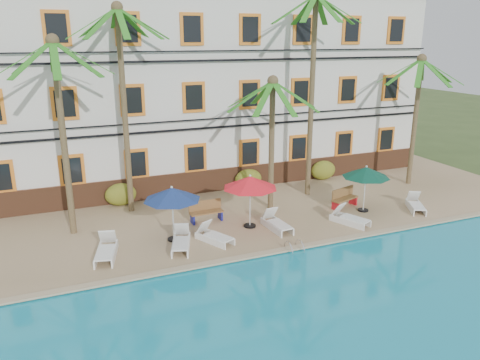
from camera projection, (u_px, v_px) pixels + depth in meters
name	position (u px, v px, depth m)	size (l,w,h in m)	color
ground	(283.00, 245.00, 18.95)	(100.00, 100.00, 0.00)	#384C23
pool_deck	(237.00, 204.00, 23.34)	(30.00, 12.00, 0.25)	tan
swimming_pool	(401.00, 343.00, 12.73)	(26.00, 12.00, 0.20)	#1792B0
pool_coping	(294.00, 248.00, 18.07)	(30.00, 0.35, 0.06)	tan
hotel_building	(204.00, 88.00, 26.21)	(25.40, 6.44, 10.22)	silver
palm_a	(60.00, 111.00, 18.05)	(4.31, 4.31, 7.97)	brown
palm_b	(123.00, 85.00, 20.32)	(4.31, 4.31, 9.28)	brown
palm_c	(272.00, 123.00, 21.20)	(4.31, 4.31, 6.24)	brown
palm_d	(313.00, 72.00, 22.56)	(4.31, 4.31, 9.97)	brown
palm_e	(417.00, 101.00, 24.84)	(4.31, 4.31, 7.02)	brown
shrub_left	(121.00, 194.00, 22.60)	(1.50, 0.90, 1.10)	#235117
shrub_mid	(248.00, 179.00, 25.03)	(1.50, 0.90, 1.10)	#235117
shrub_right	(323.00, 170.00, 26.72)	(1.50, 0.90, 1.10)	#235117
umbrella_blue	(172.00, 194.00, 18.29)	(2.28, 2.28, 2.28)	black
umbrella_red	(250.00, 182.00, 19.60)	(2.34, 2.34, 2.35)	black
umbrella_green	(366.00, 172.00, 21.48)	(2.21, 2.21, 2.21)	black
lounger_a	(106.00, 250.00, 17.31)	(1.11, 1.99, 0.89)	white
lounger_b	(181.00, 241.00, 18.08)	(1.19, 1.92, 0.86)	white
lounger_c	(214.00, 236.00, 18.64)	(1.29, 1.77, 0.79)	white
lounger_d	(276.00, 223.00, 19.86)	(0.75, 1.81, 0.84)	white
lounger_e	(349.00, 218.00, 20.45)	(1.26, 1.84, 0.82)	white
lounger_f	(416.00, 205.00, 22.08)	(1.33, 1.77, 0.80)	white
bench_left	(206.00, 211.00, 20.69)	(1.51, 0.51, 0.93)	olive
bench_right	(344.00, 198.00, 22.41)	(1.57, 0.90, 0.93)	olive
pool_ladder	(294.00, 250.00, 17.98)	(0.54, 0.74, 0.74)	silver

